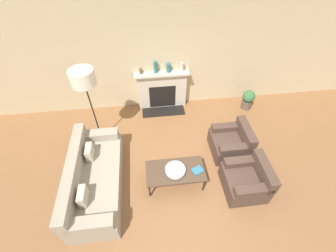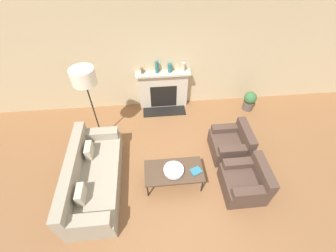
# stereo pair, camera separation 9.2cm
# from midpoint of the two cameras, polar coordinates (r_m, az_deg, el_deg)

# --- Properties ---
(ground_plane) EXTENTS (18.00, 18.00, 0.00)m
(ground_plane) POSITION_cam_midpoint_polar(r_m,az_deg,el_deg) (4.83, 4.09, -14.29)
(ground_plane) COLOR brown
(wall_back) EXTENTS (18.00, 0.06, 2.90)m
(wall_back) POSITION_cam_midpoint_polar(r_m,az_deg,el_deg) (5.77, 0.11, 17.45)
(wall_back) COLOR #C6B289
(wall_back) RESTS_ON ground_plane
(fireplace) EXTENTS (1.41, 0.59, 1.08)m
(fireplace) POSITION_cam_midpoint_polar(r_m,az_deg,el_deg) (6.12, -1.94, 9.03)
(fireplace) COLOR beige
(fireplace) RESTS_ON ground_plane
(couch) EXTENTS (0.91, 2.15, 0.82)m
(couch) POSITION_cam_midpoint_polar(r_m,az_deg,el_deg) (4.76, -18.91, -12.64)
(couch) COLOR #9E937F
(couch) RESTS_ON ground_plane
(armchair_near) EXTENTS (0.79, 0.81, 0.72)m
(armchair_near) POSITION_cam_midpoint_polar(r_m,az_deg,el_deg) (4.78, 18.87, -12.87)
(armchair_near) COLOR #4C382D
(armchair_near) RESTS_ON ground_plane
(armchair_far) EXTENTS (0.79, 0.81, 0.72)m
(armchair_far) POSITION_cam_midpoint_polar(r_m,az_deg,el_deg) (5.28, 15.32, -4.12)
(armchair_far) COLOR #4C382D
(armchair_far) RESTS_ON ground_plane
(coffee_table) EXTENTS (1.15, 0.60, 0.41)m
(coffee_table) POSITION_cam_midpoint_polar(r_m,az_deg,el_deg) (4.52, 1.27, -11.44)
(coffee_table) COLOR #4C3828
(coffee_table) RESTS_ON ground_plane
(bowl) EXTENTS (0.40, 0.40, 0.09)m
(bowl) POSITION_cam_midpoint_polar(r_m,az_deg,el_deg) (4.43, 1.25, -11.12)
(bowl) COLOR silver
(bowl) RESTS_ON coffee_table
(book) EXTENTS (0.25, 0.23, 0.02)m
(book) POSITION_cam_midpoint_polar(r_m,az_deg,el_deg) (4.51, 6.92, -11.10)
(book) COLOR teal
(book) RESTS_ON coffee_table
(floor_lamp) EXTENTS (0.48, 0.48, 1.92)m
(floor_lamp) POSITION_cam_midpoint_polar(r_m,az_deg,el_deg) (4.76, -21.07, 10.21)
(floor_lamp) COLOR black
(floor_lamp) RESTS_ON ground_plane
(mantel_vase_left) EXTENTS (0.07, 0.07, 0.14)m
(mantel_vase_left) POSITION_cam_midpoint_polar(r_m,az_deg,el_deg) (5.78, -7.39, 13.67)
(mantel_vase_left) COLOR brown
(mantel_vase_left) RESTS_ON fireplace
(mantel_vase_center_left) EXTENTS (0.09, 0.09, 0.30)m
(mantel_vase_center_left) POSITION_cam_midpoint_polar(r_m,az_deg,el_deg) (5.74, -3.65, 14.66)
(mantel_vase_center_left) COLOR #28666B
(mantel_vase_center_left) RESTS_ON fireplace
(mantel_vase_center_right) EXTENTS (0.11, 0.11, 0.23)m
(mantel_vase_center_right) POSITION_cam_midpoint_polar(r_m,az_deg,el_deg) (5.78, -0.31, 14.56)
(mantel_vase_center_right) COLOR #28666B
(mantel_vase_center_right) RESTS_ON fireplace
(mantel_vase_right) EXTENTS (0.09, 0.09, 0.23)m
(mantel_vase_right) POSITION_cam_midpoint_polar(r_m,az_deg,el_deg) (5.82, 3.09, 14.78)
(mantel_vase_right) COLOR beige
(mantel_vase_right) RESTS_ON fireplace
(potted_plant) EXTENTS (0.33, 0.33, 0.55)m
(potted_plant) POSITION_cam_midpoint_polar(r_m,az_deg,el_deg) (6.56, 19.27, 6.46)
(potted_plant) COLOR brown
(potted_plant) RESTS_ON ground_plane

